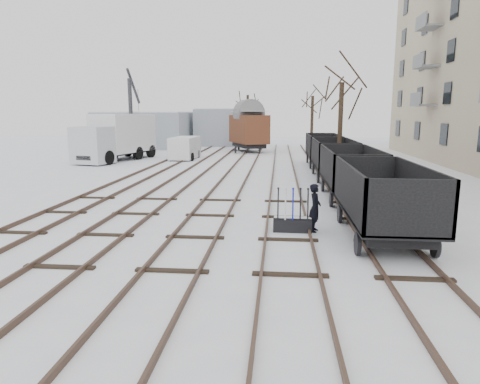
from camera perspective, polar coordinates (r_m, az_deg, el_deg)
The scene contains 17 objects.
ground at distance 14.00m, azimuth -6.02°, elevation -6.13°, with size 120.00×120.00×0.00m, color white.
tracks at distance 27.24m, azimuth -0.44°, elevation 2.25°, with size 13.90×52.00×0.16m.
shed_left at distance 51.62m, azimuth -12.56°, elevation 8.13°, with size 10.00×8.00×4.10m.
shed_right at distance 53.59m, azimuth -1.93°, elevation 8.66°, with size 7.00×6.00×4.50m.
ground_frame at distance 14.70m, azimuth 7.01°, elevation -4.18°, with size 1.31×0.45×1.49m.
worker at distance 14.72m, azimuth 9.97°, elevation -2.10°, with size 0.60×0.39×1.64m, color black.
freight_wagon_a at distance 14.50m, azimuth 18.40°, elevation -2.34°, with size 2.32×5.79×2.37m.
freight_wagon_b at distance 20.67m, azimuth 14.45°, elevation 1.59°, with size 2.32×5.79×2.37m.
freight_wagon_c at distance 26.95m, azimuth 12.33°, elevation 3.70°, with size 2.32×5.79×2.37m.
freight_wagon_d at distance 33.28m, azimuth 11.01°, elevation 5.01°, with size 2.32×5.79×2.37m.
box_van_wagon at distance 44.49m, azimuth 1.17°, elevation 8.51°, with size 4.79×6.13×4.15m.
lorry at distance 37.62m, azimuth -16.11°, elevation 7.08°, with size 4.26×8.92×3.88m.
panel_van at distance 37.76m, azimuth -7.34°, elevation 5.89°, with size 2.05×4.41×1.91m.
crane at distance 46.71m, azimuth -14.18°, elevation 8.04°, with size 1.83×4.97×8.43m.
tree_near at distance 28.48m, azimuth 13.19°, elevation 8.14°, with size 0.30×0.30×5.88m, color black.
tree_far_left at distance 51.87m, azimuth 1.03°, elevation 9.47°, with size 0.30×0.30×6.07m, color black.
tree_far_right at distance 45.24m, azimuth 9.56°, elevation 8.93°, with size 0.30×0.30×5.69m, color black.
Camera 1 is at (2.68, -13.14, 4.00)m, focal length 32.00 mm.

